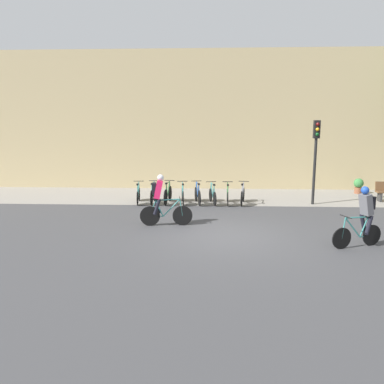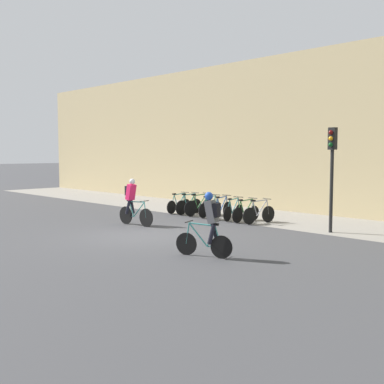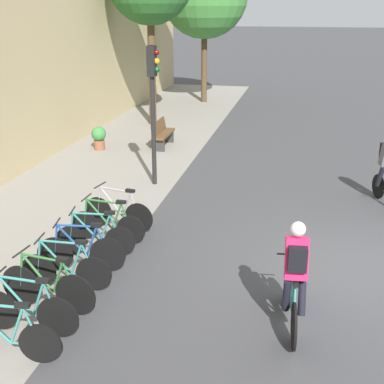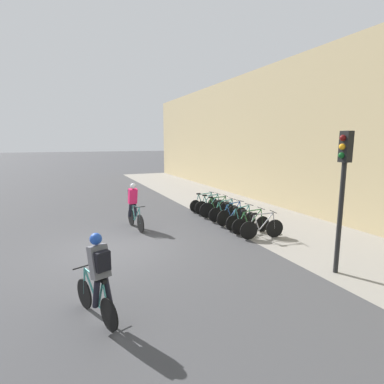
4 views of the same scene
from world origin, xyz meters
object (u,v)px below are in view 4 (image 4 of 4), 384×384
(cyclist_pink, at_px, (134,204))
(traffic_light_pole, at_px, (343,177))
(parked_bike_6, at_px, (251,223))
(parked_bike_7, at_px, (262,228))
(parked_bike_0, at_px, (204,203))
(parked_bike_3, at_px, (224,212))
(parked_bike_2, at_px, (217,208))
(parked_bike_1, at_px, (210,206))
(parked_bike_5, at_px, (241,219))
(cyclist_grey, at_px, (98,275))
(parked_bike_4, at_px, (232,215))

(cyclist_pink, relative_size, traffic_light_pole, 0.50)
(parked_bike_6, height_order, parked_bike_7, parked_bike_7)
(parked_bike_0, bearing_deg, parked_bike_3, 0.03)
(parked_bike_0, xyz_separation_m, parked_bike_7, (4.64, 0.00, 0.02))
(parked_bike_2, relative_size, parked_bike_6, 1.03)
(parked_bike_3, height_order, parked_bike_6, parked_bike_3)
(cyclist_pink, distance_m, parked_bike_1, 3.95)
(parked_bike_1, relative_size, parked_bike_3, 1.01)
(parked_bike_3, xyz_separation_m, parked_bike_5, (1.33, -0.00, -0.01))
(cyclist_grey, distance_m, parked_bike_5, 7.21)
(parked_bike_3, distance_m, parked_bike_4, 0.66)
(parked_bike_0, relative_size, parked_bike_3, 1.02)
(cyclist_pink, bearing_deg, parked_bike_3, 82.82)
(parked_bike_5, bearing_deg, cyclist_grey, -54.20)
(parked_bike_3, relative_size, parked_bike_6, 0.98)
(parked_bike_3, bearing_deg, parked_bike_6, -0.03)
(parked_bike_3, bearing_deg, parked_bike_2, 179.92)
(parked_bike_7, bearing_deg, traffic_light_pole, 1.07)
(parked_bike_0, relative_size, parked_bike_7, 1.00)
(parked_bike_4, xyz_separation_m, parked_bike_6, (1.33, -0.00, -0.02))
(parked_bike_7, bearing_deg, parked_bike_2, 179.99)
(cyclist_grey, height_order, parked_bike_2, cyclist_grey)
(cyclist_grey, xyz_separation_m, parked_bike_2, (-6.20, 5.83, -0.54))
(cyclist_grey, xyz_separation_m, parked_bike_6, (-3.54, 5.83, -0.57))
(parked_bike_2, height_order, parked_bike_6, parked_bike_2)
(parked_bike_1, bearing_deg, parked_bike_6, -0.03)
(parked_bike_2, bearing_deg, cyclist_grey, -43.25)
(cyclist_grey, bearing_deg, parked_bike_3, 133.50)
(cyclist_pink, distance_m, parked_bike_6, 4.58)
(parked_bike_4, bearing_deg, parked_bike_5, -0.09)
(parked_bike_4, height_order, parked_bike_6, parked_bike_4)
(cyclist_grey, height_order, parked_bike_0, cyclist_grey)
(cyclist_grey, height_order, parked_bike_1, cyclist_grey)
(parked_bike_2, bearing_deg, parked_bike_1, -179.97)
(parked_bike_0, relative_size, parked_bike_2, 0.97)
(parked_bike_1, bearing_deg, traffic_light_pole, 0.46)
(parked_bike_5, distance_m, traffic_light_pole, 4.89)
(parked_bike_1, bearing_deg, parked_bike_5, -0.02)
(parked_bike_6, bearing_deg, parked_bike_5, 179.94)
(parked_bike_4, bearing_deg, parked_bike_1, -179.99)
(parked_bike_0, height_order, traffic_light_pole, traffic_light_pole)
(cyclist_pink, height_order, traffic_light_pole, traffic_light_pole)
(parked_bike_4, distance_m, parked_bike_6, 1.33)
(parked_bike_2, relative_size, traffic_light_pole, 0.46)
(parked_bike_5, bearing_deg, parked_bike_7, 0.02)
(parked_bike_1, relative_size, parked_bike_7, 0.99)
(cyclist_pink, distance_m, parked_bike_7, 4.97)
(parked_bike_5, xyz_separation_m, parked_bike_6, (0.66, -0.00, 0.00))
(parked_bike_6, height_order, traffic_light_pole, traffic_light_pole)
(parked_bike_0, bearing_deg, traffic_light_pole, 0.44)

